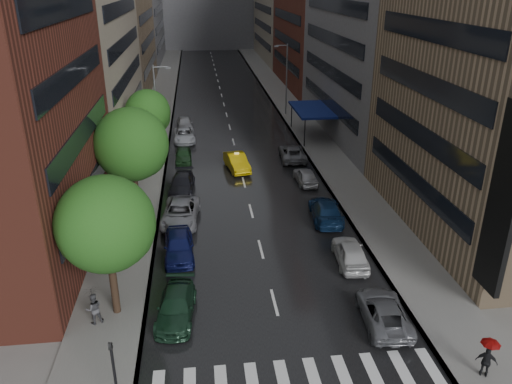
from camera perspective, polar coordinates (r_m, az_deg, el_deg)
ground at (r=25.55m, az=3.54°, el=-17.68°), size 220.00×220.00×0.00m
road at (r=71.04m, az=-3.59°, el=9.60°), size 14.00×140.00×0.01m
sidewalk_left at (r=71.12m, az=-10.94°, el=9.30°), size 4.00×140.00×0.15m
sidewalk_right at (r=72.07m, az=3.67°, el=9.85°), size 4.00×140.00×0.15m
crosswalk at (r=24.12m, az=4.93°, el=-20.69°), size 13.15×2.80×0.01m
tree_near at (r=26.04m, az=-16.79°, el=-3.54°), size 4.97×4.97×7.92m
tree_mid at (r=36.81m, az=-14.06°, el=5.28°), size 5.32×5.32×8.48m
tree_far at (r=50.06m, az=-12.26°, el=8.90°), size 4.37×4.37×6.97m
taxi at (r=47.13m, az=-2.20°, el=3.45°), size 2.42×4.89×1.54m
parked_cars_left at (r=42.85m, az=-8.46°, el=1.07°), size 3.04×41.00×1.60m
parked_cars_right at (r=38.34m, az=7.70°, el=-1.64°), size 2.70×30.99×1.52m
ped_black_umbrella at (r=27.52m, az=-18.15°, el=-11.96°), size 1.03×0.98×2.09m
ped_red_umbrella at (r=25.47m, az=25.01°, el=-16.48°), size 0.98×0.82×2.01m
traffic_light at (r=22.02m, az=-15.92°, el=-19.00°), size 0.18×0.15×3.45m
street_lamp_left at (r=50.51m, az=-11.22°, el=9.26°), size 1.74×0.22×9.00m
street_lamp_right at (r=66.04m, az=3.44°, el=12.89°), size 1.74×0.22×9.00m
awning at (r=57.07m, az=6.42°, el=9.33°), size 4.00×8.00×3.12m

